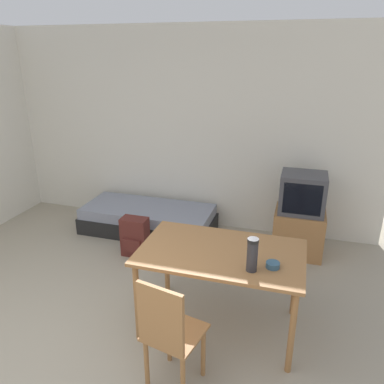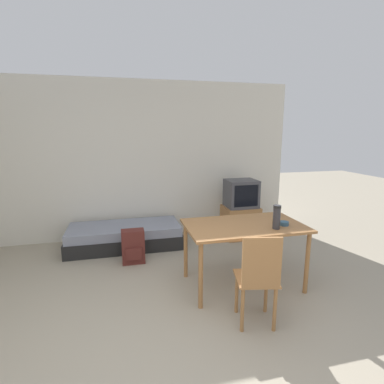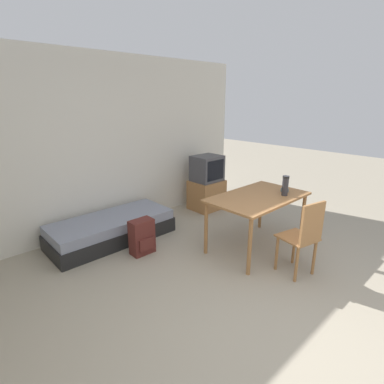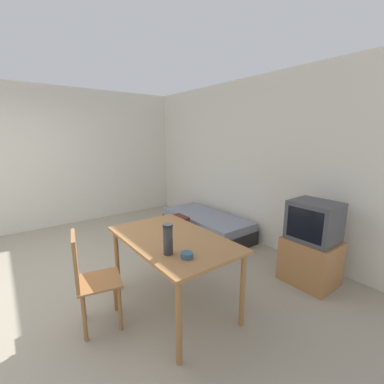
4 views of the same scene
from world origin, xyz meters
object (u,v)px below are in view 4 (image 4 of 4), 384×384
(dining_table, at_px, (173,245))
(thermos_flask, at_px, (168,238))
(mate_bowl, at_px, (187,255))
(backpack, at_px, (180,230))
(daybed, at_px, (206,224))
(tv, at_px, (312,245))
(wooden_chair, at_px, (88,276))

(dining_table, relative_size, thermos_flask, 5.08)
(mate_bowl, relative_size, backpack, 0.22)
(daybed, xyz_separation_m, thermos_flask, (1.66, -1.83, 0.74))
(tv, bearing_deg, thermos_flask, -100.71)
(daybed, height_order, dining_table, dining_table)
(thermos_flask, distance_m, mate_bowl, 0.22)
(wooden_chair, height_order, mate_bowl, wooden_chair)
(dining_table, height_order, thermos_flask, thermos_flask)
(daybed, distance_m, mate_bowl, 2.59)
(thermos_flask, bearing_deg, daybed, 132.18)
(dining_table, height_order, mate_bowl, mate_bowl)
(daybed, relative_size, wooden_chair, 1.92)
(daybed, xyz_separation_m, backpack, (0.10, -0.65, 0.06))
(thermos_flask, distance_m, backpack, 2.07)
(thermos_flask, relative_size, mate_bowl, 2.54)
(daybed, height_order, backpack, backpack)
(dining_table, distance_m, mate_bowl, 0.48)
(mate_bowl, bearing_deg, tv, 83.75)
(daybed, bearing_deg, mate_bowl, -43.87)
(daybed, distance_m, thermos_flask, 2.58)
(mate_bowl, xyz_separation_m, backpack, (-1.71, 1.09, -0.55))
(mate_bowl, bearing_deg, backpack, 147.47)
(tv, distance_m, dining_table, 1.72)
(daybed, bearing_deg, backpack, -81.17)
(dining_table, height_order, backpack, dining_table)
(tv, distance_m, wooden_chair, 2.51)
(wooden_chair, distance_m, thermos_flask, 0.84)
(thermos_flask, bearing_deg, mate_bowl, 29.75)
(daybed, xyz_separation_m, dining_table, (1.37, -1.60, 0.51))
(wooden_chair, xyz_separation_m, mate_bowl, (0.64, 0.65, 0.27))
(wooden_chair, distance_m, backpack, 2.07)
(dining_table, bearing_deg, mate_bowl, -17.70)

